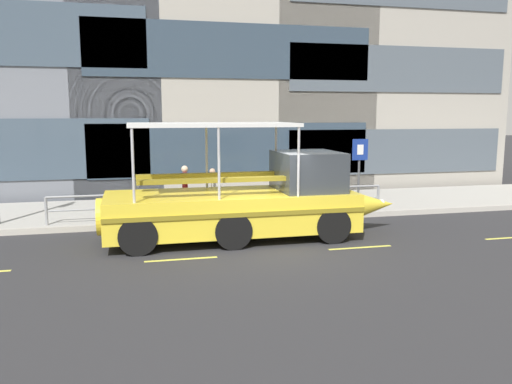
{
  "coord_description": "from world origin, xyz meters",
  "views": [
    {
      "loc": [
        -3.5,
        -13.13,
        3.58
      ],
      "look_at": [
        0.0,
        1.35,
        1.3
      ],
      "focal_mm": 36.11,
      "sensor_mm": 36.0,
      "label": 1
    }
  ],
  "objects_px": {
    "pedestrian_mid_left": "(213,185)",
    "pedestrian_mid_right": "(185,185)",
    "pedestrian_near_bow": "(308,177)",
    "duck_tour_boat": "(249,202)",
    "parking_sign": "(359,161)"
  },
  "relations": [
    {
      "from": "pedestrian_mid_left",
      "to": "pedestrian_mid_right",
      "type": "bearing_deg",
      "value": -157.56
    },
    {
      "from": "parking_sign",
      "to": "pedestrian_mid_left",
      "type": "distance_m",
      "value": 5.41
    },
    {
      "from": "pedestrian_near_bow",
      "to": "pedestrian_mid_left",
      "type": "xyz_separation_m",
      "value": [
        -3.63,
        -0.36,
        -0.13
      ]
    },
    {
      "from": "duck_tour_boat",
      "to": "pedestrian_near_bow",
      "type": "relative_size",
      "value": 5.11
    },
    {
      "from": "parking_sign",
      "to": "duck_tour_boat",
      "type": "xyz_separation_m",
      "value": [
        -4.82,
        -2.99,
        -0.81
      ]
    },
    {
      "from": "pedestrian_mid_left",
      "to": "pedestrian_near_bow",
      "type": "bearing_deg",
      "value": 5.66
    },
    {
      "from": "parking_sign",
      "to": "pedestrian_near_bow",
      "type": "bearing_deg",
      "value": 155.91
    },
    {
      "from": "pedestrian_mid_left",
      "to": "pedestrian_mid_right",
      "type": "relative_size",
      "value": 0.9
    },
    {
      "from": "duck_tour_boat",
      "to": "pedestrian_mid_right",
      "type": "relative_size",
      "value": 5.28
    },
    {
      "from": "parking_sign",
      "to": "pedestrian_mid_left",
      "type": "relative_size",
      "value": 1.65
    },
    {
      "from": "pedestrian_mid_left",
      "to": "pedestrian_mid_right",
      "type": "xyz_separation_m",
      "value": [
        -1.0,
        -0.41,
        0.1
      ]
    },
    {
      "from": "duck_tour_boat",
      "to": "pedestrian_near_bow",
      "type": "distance_m",
      "value": 4.88
    },
    {
      "from": "duck_tour_boat",
      "to": "pedestrian_near_bow",
      "type": "xyz_separation_m",
      "value": [
        3.1,
        3.76,
        0.16
      ]
    },
    {
      "from": "pedestrian_near_bow",
      "to": "duck_tour_boat",
      "type": "bearing_deg",
      "value": -129.5
    },
    {
      "from": "duck_tour_boat",
      "to": "pedestrian_mid_left",
      "type": "bearing_deg",
      "value": 98.78
    }
  ]
}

